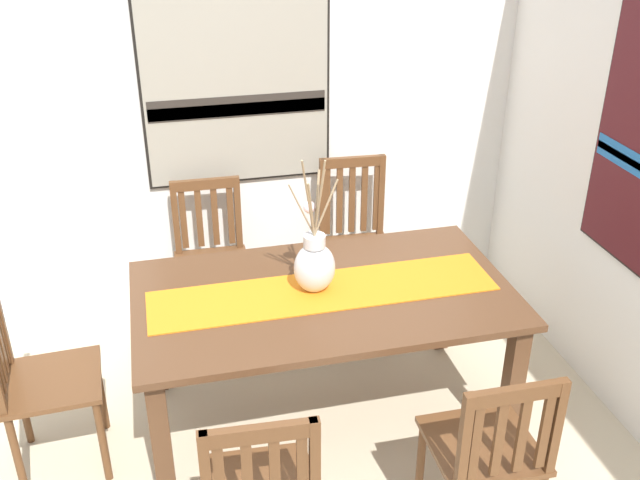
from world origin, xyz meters
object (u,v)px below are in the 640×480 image
(dining_table, at_px, (323,309))
(chair_3, at_px, (211,258))
(chair_0, at_px, (356,239))
(chair_1, at_px, (489,451))
(chair_4, at_px, (36,376))
(centerpiece_vase, at_px, (314,263))
(painting_on_back_wall, at_px, (237,88))

(dining_table, distance_m, chair_3, 1.02)
(chair_0, distance_m, chair_1, 1.80)
(chair_3, distance_m, chair_4, 1.28)
(centerpiece_vase, height_order, chair_0, centerpiece_vase)
(chair_0, height_order, painting_on_back_wall, painting_on_back_wall)
(centerpiece_vase, xyz_separation_m, chair_1, (0.48, -0.93, -0.40))
(centerpiece_vase, relative_size, chair_4, 0.75)
(dining_table, height_order, chair_4, chair_4)
(dining_table, xyz_separation_m, centerpiece_vase, (-0.04, 0.02, 0.25))
(chair_1, height_order, chair_4, chair_4)
(chair_0, bearing_deg, painting_on_back_wall, 156.52)
(centerpiece_vase, bearing_deg, chair_1, -62.47)
(chair_4, bearing_deg, chair_0, 27.82)
(chair_1, height_order, chair_3, chair_3)
(chair_4, bearing_deg, chair_3, 46.85)
(centerpiece_vase, bearing_deg, chair_4, -177.97)
(dining_table, height_order, chair_0, chair_0)
(dining_table, distance_m, painting_on_back_wall, 1.41)
(chair_0, bearing_deg, chair_3, 178.92)
(chair_0, bearing_deg, centerpiece_vase, -117.69)
(dining_table, distance_m, centerpiece_vase, 0.25)
(dining_table, xyz_separation_m, painting_on_back_wall, (-0.21, 1.17, 0.77))
(centerpiece_vase, distance_m, chair_1, 1.12)
(chair_3, xyz_separation_m, chair_4, (-0.87, -0.93, 0.01))
(chair_1, bearing_deg, centerpiece_vase, 117.53)
(chair_3, distance_m, painting_on_back_wall, 0.98)
(centerpiece_vase, height_order, painting_on_back_wall, painting_on_back_wall)
(dining_table, xyz_separation_m, chair_3, (-0.44, 0.91, -0.15))
(chair_0, height_order, chair_1, chair_0)
(chair_1, relative_size, painting_on_back_wall, 0.81)
(chair_0, distance_m, chair_4, 1.96)
(centerpiece_vase, bearing_deg, painting_on_back_wall, 98.73)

